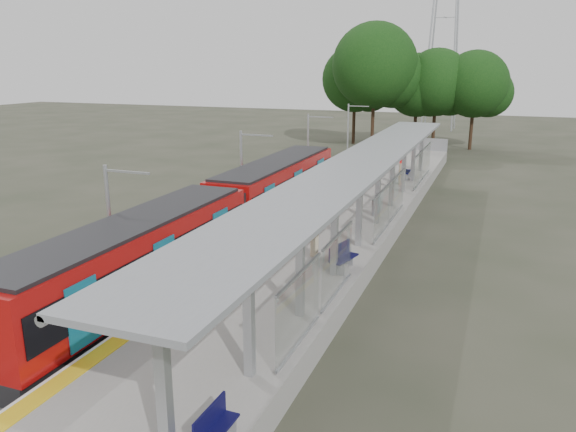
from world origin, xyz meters
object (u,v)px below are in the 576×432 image
Objects in this scene: bench_far at (405,170)px; litter_bin at (376,208)px; bench_mid at (342,256)px; train at (222,216)px; bench_near at (214,426)px; info_pillar_far at (401,174)px; info_pillar_near at (314,241)px.

litter_bin is at bearing -90.69° from bench_far.
bench_far is (-0.79, 19.81, 0.03)m from bench_mid.
bench_far is at bearing 106.19° from bench_mid.
bench_far is at bearing 71.50° from train.
bench_near is at bearing -63.30° from train.
train is 15.77× the size of info_pillar_far.
bench_far reaches higher than litter_bin.
info_pillar_far is (0.14, -2.23, 0.15)m from bench_far.
bench_near is at bearing -103.07° from info_pillar_far.
bench_far is 0.98× the size of info_pillar_far.
info_pillar_far is at bearing 90.90° from litter_bin.
info_pillar_near is 1.77× the size of litter_bin.
info_pillar_near is 7.62m from litter_bin.
bench_far reaches higher than bench_near.
bench_near is at bearing -87.64° from litter_bin.
info_pillar_far is (-0.65, 17.59, 0.18)m from bench_mid.
info_pillar_far is 8.85m from litter_bin.
train is 18.48m from bench_far.
bench_mid is at bearing 93.18° from bench_near.
litter_bin is at bearing -104.09° from info_pillar_far.
bench_near is at bearing -90.10° from bench_far.
bench_far is at bearing 78.66° from info_pillar_far.
bench_mid is 17.60m from info_pillar_far.
train is 20.09× the size of bench_near.
train reaches higher than bench_far.
litter_bin is (-0.51, 8.74, -0.12)m from bench_mid.
bench_mid is (6.65, -2.29, -0.47)m from train.
bench_mid is (-0.33, 11.59, 0.09)m from bench_near.
info_pillar_far reaches higher than bench_far.
info_pillar_near is at bearing -108.27° from info_pillar_far.
info_pillar_near is at bearing -12.21° from train.
bench_far is 1.88× the size of litter_bin.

